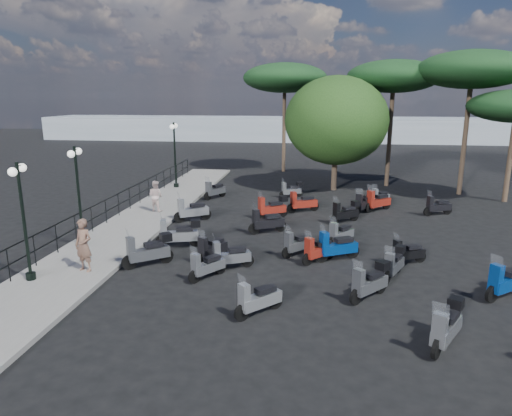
# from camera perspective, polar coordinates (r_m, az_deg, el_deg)

# --- Properties ---
(ground) EXTENTS (120.00, 120.00, 0.00)m
(ground) POSITION_cam_1_polar(r_m,az_deg,el_deg) (18.08, 1.88, -5.01)
(ground) COLOR black
(ground) RESTS_ON ground
(sidewalk) EXTENTS (3.00, 30.00, 0.15)m
(sidewalk) POSITION_cam_1_polar(r_m,az_deg,el_deg) (22.37, -14.16, -1.51)
(sidewalk) COLOR slate
(sidewalk) RESTS_ON ground
(railing) EXTENTS (0.04, 26.04, 1.10)m
(railing) POSITION_cam_1_polar(r_m,az_deg,el_deg) (22.50, -17.55, 0.51)
(railing) COLOR black
(railing) RESTS_ON sidewalk
(lamp_post_0) EXTENTS (0.51, 1.08, 3.77)m
(lamp_post_0) POSITION_cam_1_polar(r_m,az_deg,el_deg) (15.77, -27.11, -0.70)
(lamp_post_0) COLOR black
(lamp_post_0) RESTS_ON sidewalk
(lamp_post_1) EXTENTS (0.45, 1.13, 3.88)m
(lamp_post_1) POSITION_cam_1_polar(r_m,az_deg,el_deg) (18.59, -21.33, 2.11)
(lamp_post_1) COLOR black
(lamp_post_1) RESTS_ON sidewalk
(lamp_post_2) EXTENTS (0.37, 1.20, 4.10)m
(lamp_post_2) POSITION_cam_1_polar(r_m,az_deg,el_deg) (29.31, -10.12, 7.08)
(lamp_post_2) COLOR black
(lamp_post_2) RESTS_ON sidewalk
(woman) EXTENTS (0.74, 0.59, 1.79)m
(woman) POSITION_cam_1_polar(r_m,az_deg,el_deg) (16.15, -20.74, -4.37)
(woman) COLOR brown
(woman) RESTS_ON sidewalk
(pedestrian_far) EXTENTS (0.90, 0.79, 1.57)m
(pedestrian_far) POSITION_cam_1_polar(r_m,az_deg,el_deg) (23.52, -12.43, 1.49)
(pedestrian_far) COLOR beige
(pedestrian_far) RESTS_ON sidewalk
(scooter_0) EXTENTS (1.57, 1.27, 1.47)m
(scooter_0) POSITION_cam_1_polar(r_m,az_deg,el_deg) (16.47, -13.33, -5.27)
(scooter_0) COLOR black
(scooter_0) RESTS_ON ground
(scooter_1) EXTENTS (0.90, 1.51, 1.31)m
(scooter_1) POSITION_cam_1_polar(r_m,az_deg,el_deg) (16.60, -5.57, -5.16)
(scooter_1) COLOR black
(scooter_1) RESTS_ON ground
(scooter_2) EXTENTS (1.79, 0.81, 1.46)m
(scooter_2) POSITION_cam_1_polar(r_m,az_deg,el_deg) (18.25, -9.59, -3.21)
(scooter_2) COLOR black
(scooter_2) RESTS_ON ground
(scooter_3) EXTENTS (1.61, 1.12, 1.47)m
(scooter_3) POSITION_cam_1_polar(r_m,az_deg,el_deg) (21.92, -8.05, -0.36)
(scooter_3) COLOR black
(scooter_3) RESTS_ON ground
(scooter_4) EXTENTS (1.03, 1.52, 1.37)m
(scooter_4) POSITION_cam_1_polar(r_m,az_deg,el_deg) (26.62, -5.21, 2.18)
(scooter_4) COLOR black
(scooter_4) RESTS_ON ground
(scooter_5) EXTENTS (1.23, 1.24, 1.31)m
(scooter_5) POSITION_cam_1_polar(r_m,az_deg,el_deg) (12.65, 0.26, -11.38)
(scooter_5) COLOR black
(scooter_5) RESTS_ON ground
(scooter_6) EXTENTS (1.52, 0.87, 1.31)m
(scooter_6) POSITION_cam_1_polar(r_m,az_deg,el_deg) (15.84, -3.26, -6.07)
(scooter_6) COLOR black
(scooter_6) RESTS_ON ground
(scooter_7) EXTENTS (1.01, 1.32, 1.25)m
(scooter_7) POSITION_cam_1_polar(r_m,az_deg,el_deg) (15.09, -6.19, -7.25)
(scooter_7) COLOR black
(scooter_7) RESTS_ON ground
(scooter_8) EXTENTS (1.61, 0.99, 1.41)m
(scooter_8) POSITION_cam_1_polar(r_m,az_deg,el_deg) (19.84, 1.35, -1.80)
(scooter_8) COLOR black
(scooter_8) RESTS_ON ground
(scooter_9) EXTENTS (1.56, 1.10, 1.40)m
(scooter_9) POSITION_cam_1_polar(r_m,az_deg,el_deg) (22.26, 2.00, 0.04)
(scooter_9) COLOR black
(scooter_9) RESTS_ON ground
(scooter_10) EXTENTS (1.35, 0.87, 1.18)m
(scooter_10) POSITION_cam_1_polar(r_m,az_deg,el_deg) (26.90, 4.43, 2.25)
(scooter_10) COLOR black
(scooter_10) RESTS_ON ground
(scooter_11) EXTENTS (1.27, 1.36, 1.35)m
(scooter_11) POSITION_cam_1_polar(r_m,az_deg,el_deg) (13.99, 14.03, -9.02)
(scooter_11) COLOR black
(scooter_11) RESTS_ON ground
(scooter_12) EXTENTS (1.10, 1.30, 1.28)m
(scooter_12) POSITION_cam_1_polar(r_m,az_deg,el_deg) (18.64, 10.51, -3.23)
(scooter_12) COLOR black
(scooter_12) RESTS_ON ground
(scooter_13) EXTENTS (1.18, 1.20, 1.26)m
(scooter_13) POSITION_cam_1_polar(r_m,az_deg,el_deg) (17.18, 5.23, -4.55)
(scooter_13) COLOR black
(scooter_13) RESTS_ON ground
(scooter_14) EXTENTS (1.41, 1.10, 1.31)m
(scooter_14) POSITION_cam_1_polar(r_m,az_deg,el_deg) (21.91, 11.11, -0.54)
(scooter_14) COLOR black
(scooter_14) RESTS_ON ground
(scooter_15) EXTENTS (1.64, 0.95, 1.41)m
(scooter_15) POSITION_cam_1_polar(r_m,az_deg,el_deg) (23.54, 5.82, 0.64)
(scooter_15) COLOR black
(scooter_15) RESTS_ON ground
(scooter_16) EXTENTS (1.07, 1.56, 1.39)m
(scooter_16) POSITION_cam_1_polar(r_m,az_deg,el_deg) (12.04, 22.71, -13.55)
(scooter_16) COLOR black
(scooter_16) RESTS_ON ground
(scooter_17) EXTENTS (0.89, 1.44, 1.25)m
(scooter_17) POSITION_cam_1_polar(r_m,az_deg,el_deg) (15.78, 16.88, -6.70)
(scooter_17) COLOR black
(scooter_17) RESTS_ON ground
(scooter_18) EXTENTS (1.66, 1.01, 1.45)m
(scooter_18) POSITION_cam_1_polar(r_m,az_deg,el_deg) (16.85, 10.02, -4.85)
(scooter_18) COLOR black
(scooter_18) RESTS_ON ground
(scooter_19) EXTENTS (1.20, 1.21, 1.28)m
(scooter_19) POSITION_cam_1_polar(r_m,az_deg,el_deg) (16.58, 7.78, -5.29)
(scooter_19) COLOR black
(scooter_19) RESTS_ON ground
(scooter_20) EXTENTS (0.99, 1.55, 1.37)m
(scooter_20) POSITION_cam_1_polar(r_m,az_deg,el_deg) (23.92, 13.24, 0.52)
(scooter_20) COLOR black
(scooter_20) RESTS_ON ground
(scooter_21) EXTENTS (1.16, 1.17, 1.23)m
(scooter_21) POSITION_cam_1_polar(r_m,az_deg,el_deg) (25.84, 15.22, 1.28)
(scooter_21) COLOR black
(scooter_21) RESTS_ON ground
(scooter_24) EXTENTS (1.56, 1.24, 1.45)m
(scooter_24) POSITION_cam_1_polar(r_m,az_deg,el_deg) (15.53, 28.94, -7.91)
(scooter_24) COLOR black
(scooter_24) RESTS_ON ground
(scooter_25) EXTENTS (1.40, 0.79, 1.20)m
(scooter_25) POSITION_cam_1_polar(r_m,az_deg,el_deg) (17.12, 18.37, -5.37)
(scooter_25) COLOR black
(scooter_25) RESTS_ON ground
(scooter_26) EXTENTS (1.53, 0.83, 1.29)m
(scooter_26) POSITION_cam_1_polar(r_m,az_deg,el_deg) (24.55, 21.75, 0.17)
(scooter_26) COLOR black
(scooter_26) RESTS_ON ground
(scooter_27) EXTENTS (1.47, 1.27, 1.46)m
(scooter_27) POSITION_cam_1_polar(r_m,az_deg,el_deg) (24.43, 14.95, 0.77)
(scooter_27) COLOR black
(scooter_27) RESTS_ON ground
(broadleaf_tree) EXTENTS (6.39, 6.39, 7.07)m
(broadleaf_tree) POSITION_cam_1_polar(r_m,az_deg,el_deg) (29.00, 10.02, 10.71)
(broadleaf_tree) COLOR #38281E
(broadleaf_tree) RESTS_ON ground
(pine_0) EXTENTS (5.89, 5.89, 8.06)m
(pine_0) POSITION_cam_1_polar(r_m,az_deg,el_deg) (31.15, 16.85, 15.43)
(pine_0) COLOR #38281E
(pine_0) RESTS_ON ground
(pine_1) EXTENTS (6.26, 6.26, 8.39)m
(pine_1) POSITION_cam_1_polar(r_m,az_deg,el_deg) (29.91, 25.42, 15.33)
(pine_1) COLOR #38281E
(pine_1) RESTS_ON ground
(pine_2) EXTENTS (6.37, 6.37, 8.26)m
(pine_2) POSITION_cam_1_polar(r_m,az_deg,el_deg) (35.88, 3.61, 15.89)
(pine_2) COLOR #38281E
(pine_2) RESTS_ON ground
(distant_hills) EXTENTS (70.00, 8.00, 3.00)m
(distant_hills) POSITION_cam_1_polar(r_m,az_deg,el_deg) (62.20, 5.98, 9.81)
(distant_hills) COLOR gray
(distant_hills) RESTS_ON ground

